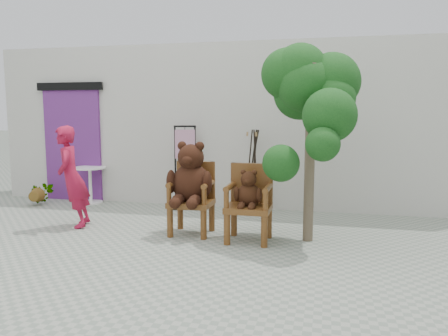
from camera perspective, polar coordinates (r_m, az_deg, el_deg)
name	(u,v)px	position (r m, az deg, el deg)	size (l,w,h in m)	color
ground_plane	(172,249)	(5.77, -6.83, -10.48)	(60.00, 60.00, 0.00)	gray
back_wall	(226,125)	(8.47, 0.25, 5.60)	(9.00, 1.00, 3.00)	beige
doorway	(73,142)	(9.17, -19.14, 3.24)	(1.40, 0.11, 2.33)	#602672
chair_big	(191,183)	(6.27, -4.31, -1.94)	(0.66, 0.71, 1.34)	#502D11
chair_small	(249,197)	(5.97, 3.32, -3.75)	(0.60, 0.55, 1.05)	#502D11
person	(72,177)	(7.02, -19.23, -1.14)	(0.56, 0.37, 1.55)	maroon
cafe_table	(90,181)	(8.81, -17.08, -1.58)	(0.60, 0.60, 0.70)	white
display_stand	(185,177)	(7.99, -5.06, -1.13)	(0.53, 0.46, 1.51)	black
stool_bucket	(253,176)	(7.67, 3.77, -1.03)	(0.32, 0.32, 1.45)	white
tree	(310,91)	(6.14, 11.21, 9.80)	(1.37, 1.53, 2.70)	#4B3D2D
potted_plant	(40,192)	(9.05, -22.92, -2.92)	(0.42, 0.37, 0.47)	#0E3411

